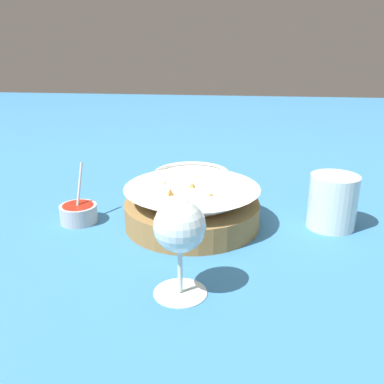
% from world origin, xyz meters
% --- Properties ---
extents(ground_plane, '(4.00, 4.00, 0.00)m').
position_xyz_m(ground_plane, '(0.00, 0.00, 0.00)').
color(ground_plane, teal).
extents(food_basket, '(0.26, 0.26, 0.09)m').
position_xyz_m(food_basket, '(0.04, 0.01, 0.04)').
color(food_basket, olive).
rests_on(food_basket, ground_plane).
extents(sauce_cup, '(0.08, 0.07, 0.11)m').
position_xyz_m(sauce_cup, '(0.03, 0.23, 0.02)').
color(sauce_cup, '#B7B7BC').
rests_on(sauce_cup, ground_plane).
extents(wine_glass, '(0.08, 0.08, 0.14)m').
position_xyz_m(wine_glass, '(-0.20, 0.00, 0.10)').
color(wine_glass, silver).
rests_on(wine_glass, ground_plane).
extents(beer_mug, '(0.13, 0.09, 0.10)m').
position_xyz_m(beer_mug, '(0.06, -0.25, 0.05)').
color(beer_mug, silver).
rests_on(beer_mug, ground_plane).
extents(side_plate, '(0.21, 0.21, 0.01)m').
position_xyz_m(side_plate, '(0.34, 0.05, 0.01)').
color(side_plate, white).
rests_on(side_plate, ground_plane).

